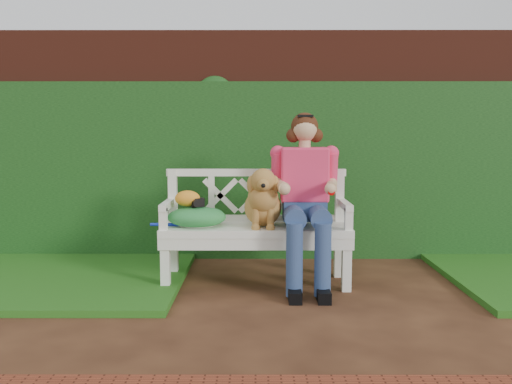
{
  "coord_description": "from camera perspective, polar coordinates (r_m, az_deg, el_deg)",
  "views": [
    {
      "loc": [
        -0.49,
        -3.57,
        1.23
      ],
      "look_at": [
        -0.5,
        0.73,
        0.75
      ],
      "focal_mm": 38.0,
      "sensor_mm": 36.0,
      "label": 1
    }
  ],
  "objects": [
    {
      "name": "ivy_hedge",
      "position": [
        5.28,
        5.47,
        2.21
      ],
      "size": [
        10.0,
        0.18,
        1.7
      ],
      "primitive_type": "cube",
      "color": "#276220",
      "rests_on": "ground"
    },
    {
      "name": "green_bag",
      "position": [
        4.33,
        -6.26,
        -2.57
      ],
      "size": [
        0.49,
        0.39,
        0.16
      ],
      "primitive_type": null,
      "rotation": [
        0.0,
        0.0,
        -0.08
      ],
      "color": "#237D25",
      "rests_on": "garden_bench"
    },
    {
      "name": "garden_bench",
      "position": [
        4.41,
        0.0,
        -6.6
      ],
      "size": [
        1.64,
        0.77,
        0.48
      ],
      "primitive_type": null,
      "rotation": [
        0.0,
        0.0,
        -0.11
      ],
      "color": "white",
      "rests_on": "ground"
    },
    {
      "name": "seated_woman",
      "position": [
        4.33,
        5.14,
        -1.03
      ],
      "size": [
        0.82,
        0.92,
        1.35
      ],
      "primitive_type": null,
      "rotation": [
        0.0,
        0.0,
        0.39
      ],
      "color": "#DA525F",
      "rests_on": "ground"
    },
    {
      "name": "camera_item",
      "position": [
        4.32,
        -6.22,
        -1.08
      ],
      "size": [
        0.12,
        0.11,
        0.07
      ],
      "primitive_type": "cube",
      "rotation": [
        0.0,
        0.0,
        0.38
      ],
      "color": "black",
      "rests_on": "green_bag"
    },
    {
      "name": "tennis_racket",
      "position": [
        4.35,
        -6.61,
        -3.42
      ],
      "size": [
        0.58,
        0.4,
        0.03
      ],
      "primitive_type": null,
      "rotation": [
        0.0,
        0.0,
        -0.36
      ],
      "color": "white",
      "rests_on": "garden_bench"
    },
    {
      "name": "brick_wall",
      "position": [
        5.49,
        5.29,
        4.98
      ],
      "size": [
        10.0,
        0.3,
        2.2
      ],
      "primitive_type": "cube",
      "color": "#5D2518",
      "rests_on": "ground"
    },
    {
      "name": "baseball_glove",
      "position": [
        4.34,
        -7.22,
        -0.68
      ],
      "size": [
        0.24,
        0.21,
        0.13
      ],
      "primitive_type": "ellipsoid",
      "rotation": [
        0.0,
        0.0,
        -0.38
      ],
      "color": "orange",
      "rests_on": "green_bag"
    },
    {
      "name": "dog",
      "position": [
        4.27,
        0.73,
        -0.51
      ],
      "size": [
        0.33,
        0.44,
        0.48
      ],
      "primitive_type": null,
      "rotation": [
        0.0,
        0.0,
        -0.04
      ],
      "color": "olive",
      "rests_on": "garden_bench"
    },
    {
      "name": "grass_left",
      "position": [
        5.01,
        -22.52,
        -8.06
      ],
      "size": [
        2.6,
        2.0,
        0.05
      ],
      "primitive_type": "cube",
      "color": "#195311",
      "rests_on": "ground"
    },
    {
      "name": "ground",
      "position": [
        3.81,
        7.73,
        -12.54
      ],
      "size": [
        60.0,
        60.0,
        0.0
      ],
      "primitive_type": "plane",
      "color": "#341B10"
    }
  ]
}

